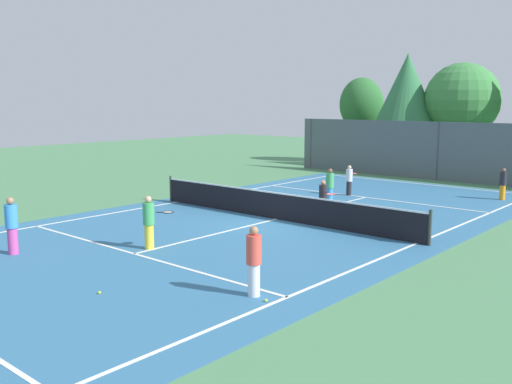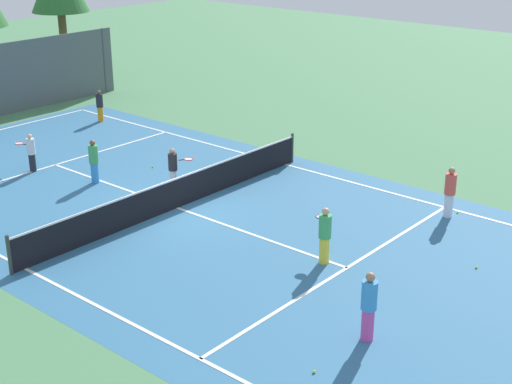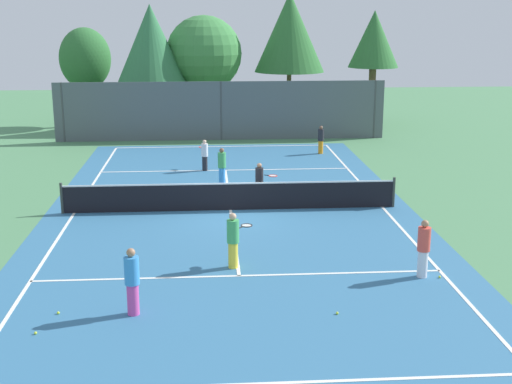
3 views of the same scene
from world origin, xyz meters
name	(u,v)px [view 3 (image 3 of 3)]	position (x,y,z in m)	size (l,w,h in m)	color
ground_plane	(231,210)	(0.00, 0.00, 0.00)	(80.00, 80.00, 0.00)	#4C8456
court_surface	(231,210)	(0.00, 0.00, 0.00)	(13.00, 25.00, 0.01)	teal
tennis_net	(230,196)	(0.00, 0.00, 0.51)	(11.90, 0.10, 1.10)	#333833
perimeter_fence	(221,111)	(0.00, 14.00, 1.60)	(18.00, 0.12, 3.20)	#515B60
tree_0	(290,32)	(4.39, 19.71, 5.61)	(4.33, 4.33, 8.03)	brown
tree_1	(85,59)	(-8.06, 19.38, 4.05)	(3.08, 2.99, 5.95)	brown
tree_2	(204,54)	(-0.89, 19.28, 4.35)	(4.60, 4.60, 6.66)	brown
tree_3	(374,40)	(9.38, 18.45, 5.18)	(3.05, 3.05, 6.94)	brown
tree_4	(151,45)	(-3.98, 18.04, 4.93)	(4.24, 4.24, 7.30)	brown
player_0	(260,181)	(1.15, 1.32, 0.73)	(0.86, 0.62, 1.41)	silver
player_1	(205,155)	(-0.92, 6.45, 0.72)	(0.44, 0.88, 1.39)	#232328
player_2	(424,248)	(4.87, -6.81, 0.81)	(0.34, 0.34, 1.59)	silver
player_3	(233,240)	(-0.12, -5.74, 0.81)	(0.80, 0.81, 1.57)	yellow
player_4	(321,139)	(4.84, 9.82, 0.71)	(0.30, 0.30, 1.40)	orange
player_5	(222,166)	(-0.21, 3.79, 0.78)	(0.33, 0.33, 1.52)	#388CD8
player_6	(132,281)	(-2.58, -8.65, 0.84)	(0.35, 0.35, 1.63)	#D14799
tennis_ball_0	(440,277)	(5.32, -6.92, 0.03)	(0.07, 0.07, 0.07)	#CCE533
tennis_ball_1	(35,333)	(-4.63, -9.55, 0.03)	(0.07, 0.07, 0.07)	#CCE533
tennis_ball_2	(288,200)	(2.18, 1.12, 0.03)	(0.07, 0.07, 0.07)	#CCE533
tennis_ball_3	(58,313)	(-4.35, -8.51, 0.03)	(0.07, 0.07, 0.07)	#CCE533
tennis_ball_4	(337,313)	(2.18, -9.00, 0.03)	(0.07, 0.07, 0.07)	#CCE533
tennis_ball_5	(280,185)	(2.12, 3.46, 0.03)	(0.07, 0.07, 0.07)	#CCE533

